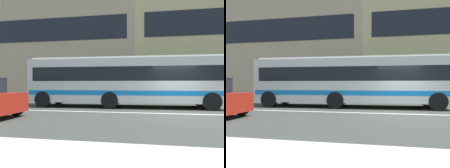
{
  "view_description": "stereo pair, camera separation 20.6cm",
  "coord_description": "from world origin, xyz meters",
  "views": [
    {
      "loc": [
        -1.61,
        -10.27,
        1.46
      ],
      "look_at": [
        -3.94,
        3.03,
        1.45
      ],
      "focal_mm": 32.62,
      "sensor_mm": 36.0,
      "label": 1
    },
    {
      "loc": [
        -1.41,
        -10.23,
        1.46
      ],
      "look_at": [
        -3.94,
        3.03,
        1.45
      ],
      "focal_mm": 32.62,
      "sensor_mm": 36.0,
      "label": 2
    }
  ],
  "objects": [
    {
      "name": "lane_centre_line",
      "position": [
        0.0,
        0.0,
        0.0
      ],
      "size": [
        60.0,
        0.16,
        0.01
      ],
      "primitive_type": "cube",
      "color": "silver",
      "rests_on": "ground_plane"
    },
    {
      "name": "transit_bus",
      "position": [
        -3.09,
        2.62,
        1.71
      ],
      "size": [
        11.85,
        2.91,
        3.09
      ],
      "color": "silver",
      "rests_on": "ground_plane"
    },
    {
      "name": "hedge_row_far",
      "position": [
        2.31,
        6.62,
        0.44
      ],
      "size": [
        16.73,
        1.1,
        0.89
      ],
      "primitive_type": "cube",
      "color": "#285520",
      "rests_on": "ground_plane"
    },
    {
      "name": "ground_plane",
      "position": [
        0.0,
        0.0,
        0.0
      ],
      "size": [
        160.0,
        160.0,
        0.0
      ],
      "primitive_type": "plane",
      "color": "#353632"
    },
    {
      "name": "apartment_block_left",
      "position": [
        -13.93,
        17.21,
        6.69
      ],
      "size": [
        21.95,
        10.9,
        13.38
      ],
      "color": "tan",
      "rests_on": "ground_plane"
    }
  ]
}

